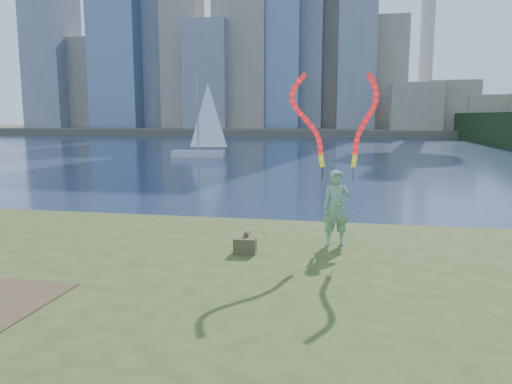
# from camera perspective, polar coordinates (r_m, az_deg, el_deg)

# --- Properties ---
(ground) EXTENTS (320.00, 320.00, 0.00)m
(ground) POSITION_cam_1_polar(r_m,az_deg,el_deg) (10.47, -11.54, -11.64)
(ground) COLOR #1B2843
(ground) RESTS_ON ground
(grassy_knoll) EXTENTS (20.00, 18.00, 0.80)m
(grassy_knoll) POSITION_cam_1_polar(r_m,az_deg,el_deg) (8.43, -17.80, -14.56)
(grassy_knoll) COLOR #354318
(grassy_knoll) RESTS_ON ground
(far_shore) EXTENTS (320.00, 40.00, 1.20)m
(far_shore) POSITION_cam_1_polar(r_m,az_deg,el_deg) (104.15, 9.05, 6.96)
(far_shore) COLOR #4B4637
(far_shore) RESTS_ON ground
(woman_with_ribbons) EXTENTS (2.04, 0.52, 4.03)m
(woman_with_ribbons) POSITION_cam_1_polar(r_m,az_deg,el_deg) (10.90, 9.27, 1.21)
(woman_with_ribbons) COLOR #1A691F
(woman_with_ribbons) RESTS_ON grassy_knoll
(canvas_bag) EXTENTS (0.46, 0.53, 0.43)m
(canvas_bag) POSITION_cam_1_polar(r_m,az_deg,el_deg) (10.33, -1.24, -6.05)
(canvas_bag) COLOR #433F22
(canvas_bag) RESTS_ON grassy_knoll
(sailboat) EXTENTS (4.87, 1.99, 7.32)m
(sailboat) POSITION_cam_1_polar(r_m,az_deg,el_deg) (43.89, -6.29, 5.60)
(sailboat) COLOR silver
(sailboat) RESTS_ON ground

